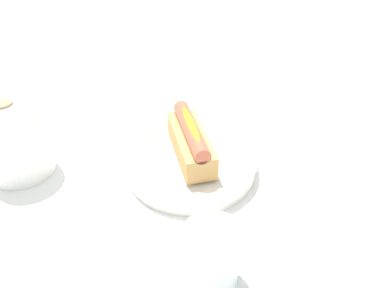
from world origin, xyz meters
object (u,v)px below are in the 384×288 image
Objects in this scene: hotdog_front at (192,140)px; serving_bowl at (192,161)px; water_glass at (211,258)px; paper_towel_roll at (14,139)px.

serving_bowl is at bearing 64.80° from hotdog_front.
paper_towel_roll reaches higher than water_glass.
hotdog_front is 0.22m from water_glass.
paper_towel_roll is (-0.03, 0.29, 0.05)m from serving_bowl.
hotdog_front is at bearing 13.15° from water_glass.
paper_towel_roll is (0.18, 0.34, 0.02)m from water_glass.
hotdog_front is at bearing -115.20° from serving_bowl.
hotdog_front is at bearing -83.36° from paper_towel_roll.
serving_bowl is at bearing 13.15° from water_glass.
water_glass is (-0.21, -0.05, 0.02)m from serving_bowl.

